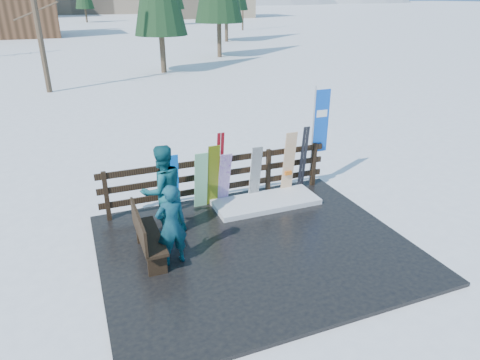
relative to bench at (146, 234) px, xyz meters
name	(u,v)px	position (x,y,z in m)	size (l,w,h in m)	color
ground	(255,249)	(2.09, -0.36, -0.60)	(700.00, 700.00, 0.00)	white
deck	(255,247)	(2.09, -0.36, -0.56)	(6.00, 5.00, 0.08)	black
fence	(219,176)	(2.09, 1.84, 0.14)	(5.60, 0.10, 1.15)	black
snow_patch	(266,202)	(3.06, 1.24, -0.46)	(2.50, 1.00, 0.12)	white
bench	(146,234)	(0.00, 0.00, 0.00)	(0.41, 1.50, 0.97)	black
snowboard_0	(173,184)	(0.92, 1.62, 0.20)	(0.27, 0.03, 1.45)	#096CEF
snowboard_1	(201,181)	(1.58, 1.62, 0.19)	(0.31, 0.03, 1.43)	white
snowboard_2	(213,176)	(1.87, 1.62, 0.26)	(0.28, 0.03, 1.58)	#BED311
snowboard_3	(224,179)	(2.14, 1.62, 0.15)	(0.28, 0.03, 1.36)	white
snowboard_4	(255,173)	(2.94, 1.62, 0.17)	(0.27, 0.03, 1.39)	black
snowboard_5	(289,163)	(3.83, 1.62, 0.30)	(0.30, 0.03, 1.63)	silver
ski_pair_a	(220,169)	(2.06, 1.69, 0.39)	(0.16, 0.31, 1.81)	maroon
ski_pair_b	(303,158)	(4.28, 1.69, 0.33)	(0.17, 0.19, 1.69)	black
rental_flag	(319,125)	(4.80, 1.89, 1.09)	(0.45, 0.04, 2.60)	silver
person_front	(171,225)	(0.43, -0.33, 0.28)	(0.58, 0.38, 1.58)	#10565A
person_back	(163,191)	(0.54, 0.83, 0.45)	(0.94, 0.73, 1.93)	#12535D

